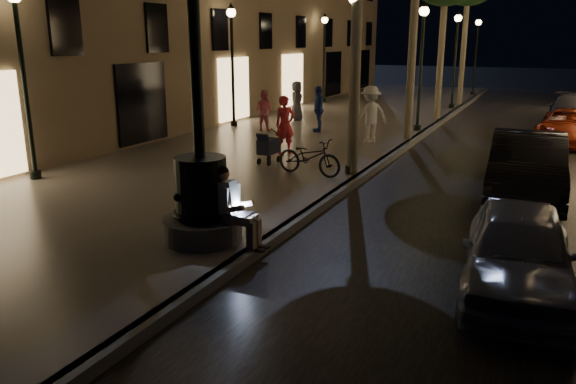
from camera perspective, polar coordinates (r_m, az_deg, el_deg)
The scene contains 24 objects.
ground at distance 21.66m, azimuth 13.13°, elevation 5.18°, with size 120.00×120.00×0.00m, color black.
cobble_lane at distance 21.26m, azimuth 21.06°, elevation 4.40°, with size 6.00×45.00×0.02m, color black.
promenade at distance 22.79m, azimuth 3.23°, elevation 6.30°, with size 8.00×45.00×0.20m, color slate.
curb_strip at distance 21.64m, azimuth 13.14°, elevation 5.44°, with size 0.25×45.00×0.20m, color #59595B.
fountain_lamppost at distance 9.86m, azimuth -8.84°, elevation 0.76°, with size 1.40×1.40×5.21m.
seated_man_laptop at distance 9.61m, azimuth -5.73°, elevation -1.25°, with size 1.02×0.35×1.39m.
lamp_curb_a at distance 14.67m, azimuth 6.69°, elevation 13.56°, with size 0.36×0.36×4.81m.
lamp_curb_b at distance 22.39m, azimuth 13.43°, elevation 13.82°, with size 0.36×0.36×4.81m.
lamp_curb_c at distance 30.26m, azimuth 16.70°, elevation 13.88°, with size 0.36×0.36×4.81m.
lamp_curb_d at distance 38.19m, azimuth 18.61°, elevation 13.90°, with size 0.36×0.36×4.81m.
lamp_left_a at distance 15.38m, azimuth -25.47°, elevation 12.30°, with size 0.36×0.36×4.81m.
lamp_left_b at distance 23.12m, azimuth -5.70°, elevation 14.18°, with size 0.36×0.36×4.81m.
lamp_left_c at distance 32.13m, azimuth 3.70°, elevation 14.52°, with size 0.36×0.36×4.81m.
stroller at distance 16.02m, azimuth -1.99°, elevation 4.65°, with size 0.46×0.98×0.99m.
car_front at distance 8.94m, azimuth 22.38°, elevation -5.54°, with size 1.54×3.82×1.30m, color #A4A6AB.
car_second at distance 14.27m, azimuth 23.07°, elevation 2.37°, with size 1.62×4.64×1.53m, color black.
car_third at distance 22.55m, azimuth 26.71°, elevation 5.93°, with size 2.04×4.43×1.23m, color #9A2E13.
car_rear at distance 27.25m, azimuth 26.90°, elevation 7.39°, with size 1.90×4.67×1.35m, color #333237.
pedestrian_red at distance 17.45m, azimuth -0.30°, elevation 6.85°, with size 0.65×0.43×1.78m, color red.
pedestrian_pink at distance 21.96m, azimuth -2.44°, elevation 8.29°, with size 0.76×0.59×1.56m, color pink.
pedestrian_white at distance 19.52m, azimuth 8.37°, elevation 7.81°, with size 1.25×0.72×1.93m, color silver.
pedestrian_blue at distance 21.66m, azimuth 3.11°, elevation 8.42°, with size 1.02×0.42×1.74m, color #294399.
pedestrian_dark at distance 24.73m, azimuth 0.89°, elevation 9.24°, with size 0.83×0.54×1.70m, color #323136.
bicycle at distance 14.66m, azimuth 2.18°, elevation 3.59°, with size 0.64×1.84×0.97m, color black.
Camera 1 is at (4.37, -5.90, 3.65)m, focal length 35.00 mm.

